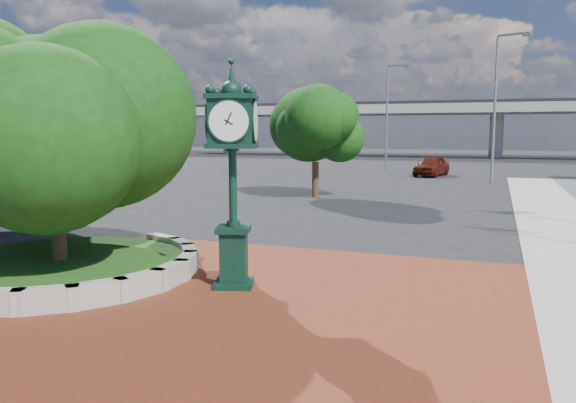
# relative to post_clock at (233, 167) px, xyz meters

# --- Properties ---
(ground) EXTENTS (200.00, 200.00, 0.00)m
(ground) POSITION_rel_post_clock_xyz_m (0.40, -0.47, -2.80)
(ground) COLOR black
(ground) RESTS_ON ground
(plaza) EXTENTS (12.00, 12.00, 0.04)m
(plaza) POSITION_rel_post_clock_xyz_m (0.40, -1.47, -2.78)
(plaza) COLOR brown
(plaza) RESTS_ON ground
(planter_wall) EXTENTS (2.96, 6.77, 0.54)m
(planter_wall) POSITION_rel_post_clock_xyz_m (-2.31, -0.47, -2.53)
(planter_wall) COLOR #9E9B93
(planter_wall) RESTS_ON ground
(grass_bed) EXTENTS (6.10, 6.10, 0.40)m
(grass_bed) POSITION_rel_post_clock_xyz_m (-4.60, -0.47, -2.60)
(grass_bed) COLOR #124013
(grass_bed) RESTS_ON ground
(overpass) EXTENTS (90.00, 12.00, 7.50)m
(overpass) POSITION_rel_post_clock_xyz_m (0.18, 69.53, 3.74)
(overpass) COLOR #9E9B93
(overpass) RESTS_ON ground
(tree_planter) EXTENTS (5.20, 5.20, 6.33)m
(tree_planter) POSITION_rel_post_clock_xyz_m (-4.60, -0.47, 0.93)
(tree_planter) COLOR #38281C
(tree_planter) RESTS_ON ground
(tree_street) EXTENTS (4.40, 4.40, 5.45)m
(tree_street) POSITION_rel_post_clock_xyz_m (-3.60, 17.53, 0.44)
(tree_street) COLOR #38281C
(tree_street) RESTS_ON ground
(post_clock) EXTENTS (1.29, 1.29, 5.09)m
(post_clock) POSITION_rel_post_clock_xyz_m (0.00, 0.00, 0.00)
(post_clock) COLOR black
(post_clock) RESTS_ON ground
(parked_car) EXTENTS (2.78, 4.94, 1.59)m
(parked_car) POSITION_rel_post_clock_xyz_m (0.71, 34.68, -2.01)
(parked_car) COLOR #50150B
(parked_car) RESTS_ON ground
(street_lamp_near) EXTENTS (2.12, 0.88, 9.75)m
(street_lamp_near) POSITION_rel_post_clock_xyz_m (5.53, 28.18, 2.92)
(street_lamp_near) COLOR slate
(street_lamp_near) RESTS_ON ground
(street_lamp_far) EXTENTS (2.10, 0.55, 9.38)m
(street_lamp_far) POSITION_rel_post_clock_xyz_m (-3.64, 39.49, 2.70)
(street_lamp_far) COLOR slate
(street_lamp_far) RESTS_ON ground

